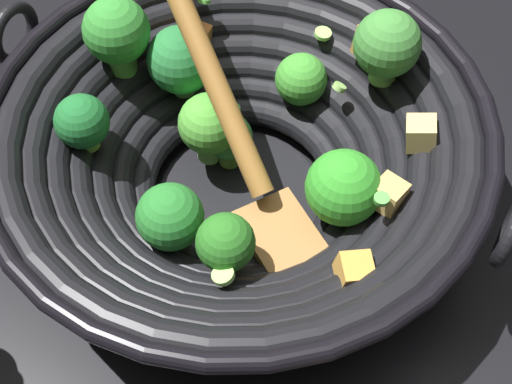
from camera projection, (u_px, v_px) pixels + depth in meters
name	position (u px, v px, depth m)	size (l,w,h in m)	color
ground_plane	(240.00, 200.00, 0.62)	(4.00, 4.00, 0.00)	black
wok	(238.00, 146.00, 0.57)	(0.42, 0.39, 0.23)	black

